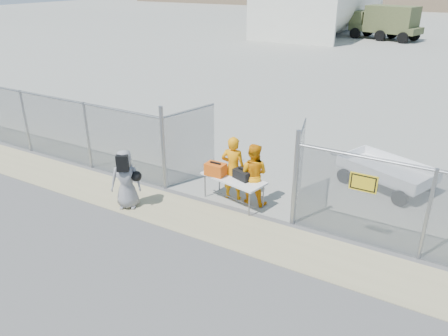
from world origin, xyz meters
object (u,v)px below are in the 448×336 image
Objects in this scene: folding_table at (233,190)px; security_worker_left at (233,168)px; security_worker_right at (253,174)px; utility_trailer at (386,174)px; visitor at (126,179)px.

security_worker_left is at bearing 134.20° from folding_table.
folding_table is 0.71m from security_worker_right.
security_worker_right is 4.16m from utility_trailer.
security_worker_left is at bearing -6.36° from security_worker_right.
security_worker_left reaches higher than security_worker_right.
folding_table is 0.97× the size of security_worker_left.
security_worker_left is 2.90m from visitor.
visitor is at bearing -133.32° from folding_table.
visitor reaches higher than folding_table.
security_worker_left is (-0.13, 0.21, 0.54)m from folding_table.
security_worker_right is (0.46, 0.23, 0.49)m from folding_table.
utility_trailer is at bearing 54.21° from folding_table.
utility_trailer is at bearing 9.29° from visitor.
security_worker_left is 4.63m from utility_trailer.
folding_table is at bearing -116.19° from utility_trailer.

